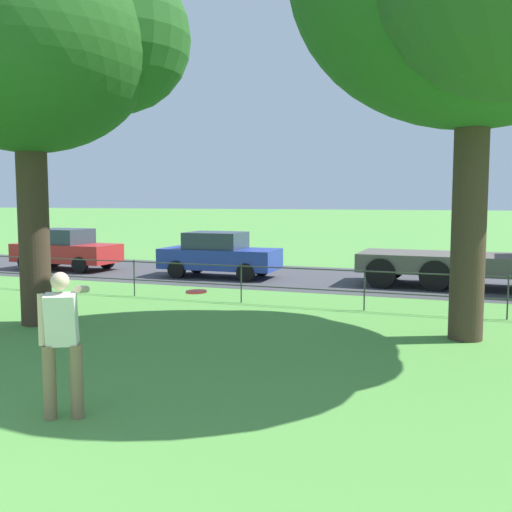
{
  "coord_description": "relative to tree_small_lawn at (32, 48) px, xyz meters",
  "views": [
    {
      "loc": [
        5.45,
        -1.02,
        2.66
      ],
      "look_at": [
        1.89,
        8.85,
        1.65
      ],
      "focal_mm": 41.38,
      "sensor_mm": 36.0,
      "label": 1
    }
  ],
  "objects": [
    {
      "name": "tree_small_lawn",
      "position": [
        0.0,
        0.0,
        0.0
      ],
      "size": [
        5.53,
        6.16,
        7.98
      ],
      "color": "#423023",
      "rests_on": "ground"
    },
    {
      "name": "frisbee",
      "position": [
        5.2,
        -3.27,
        -4.22
      ],
      "size": [
        0.31,
        0.31,
        0.03
      ],
      "color": "red"
    },
    {
      "name": "car_red_right",
      "position": [
        -5.9,
        8.47,
        -4.93
      ],
      "size": [
        4.05,
        1.9,
        1.54
      ],
      "color": "red",
      "rests_on": "ground"
    },
    {
      "name": "park_fence",
      "position": [
        2.98,
        3.99,
        -5.04
      ],
      "size": [
        31.64,
        0.04,
        1.0
      ],
      "color": "#333833",
      "rests_on": "ground"
    },
    {
      "name": "street_strip",
      "position": [
        2.98,
        9.29,
        -5.7
      ],
      "size": [
        80.0,
        6.33,
        0.01
      ],
      "primitive_type": "cube",
      "color": "#424247",
      "rests_on": "ground"
    },
    {
      "name": "person_thrower",
      "position": [
        3.87,
        -4.23,
        -4.73
      ],
      "size": [
        0.48,
        0.89,
        1.79
      ],
      "color": "#846B4C",
      "rests_on": "ground"
    },
    {
      "name": "car_blue_far_right",
      "position": [
        0.44,
        8.43,
        -4.93
      ],
      "size": [
        4.02,
        1.84,
        1.54
      ],
      "color": "#233899",
      "rests_on": "ground"
    }
  ]
}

